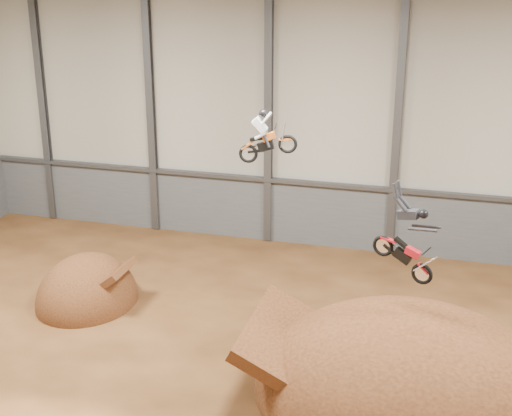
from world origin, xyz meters
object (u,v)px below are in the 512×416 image
(takeoff_ramp, at_px, (88,302))
(landing_ramp, at_px, (407,396))
(fmx_rider_b, at_px, (400,231))
(fmx_rider_a, at_px, (271,131))

(takeoff_ramp, distance_m, landing_ramp, 15.08)
(landing_ramp, height_order, fmx_rider_b, fmx_rider_b)
(landing_ramp, bearing_deg, takeoff_ramp, 166.12)
(fmx_rider_a, xyz_separation_m, fmx_rider_b, (4.84, -1.02, -2.93))
(takeoff_ramp, distance_m, fmx_rider_b, 15.53)
(landing_ramp, xyz_separation_m, fmx_rider_a, (-5.53, 1.56, 9.03))
(fmx_rider_a, bearing_deg, takeoff_ramp, 157.60)
(fmx_rider_a, bearing_deg, fmx_rider_b, -21.60)
(takeoff_ramp, relative_size, fmx_rider_a, 2.41)
(takeoff_ramp, relative_size, landing_ramp, 0.46)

